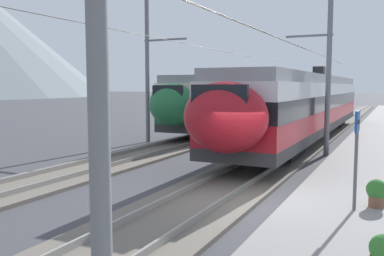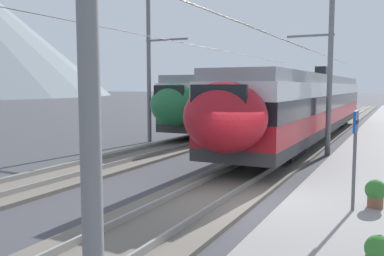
% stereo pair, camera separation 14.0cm
% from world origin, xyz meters
% --- Properties ---
extents(ground_plane, '(400.00, 400.00, 0.00)m').
position_xyz_m(ground_plane, '(0.00, 0.00, 0.00)').
color(ground_plane, '#424247').
extents(track_near, '(120.00, 3.00, 0.28)m').
position_xyz_m(track_near, '(0.00, 1.21, 0.07)').
color(track_near, '#6B6359').
rests_on(track_near, ground).
extents(track_far, '(120.00, 3.00, 0.28)m').
position_xyz_m(track_far, '(0.00, 7.03, 0.07)').
color(track_far, '#6B6359').
rests_on(track_far, ground).
extents(train_near_platform, '(26.96, 3.04, 4.27)m').
position_xyz_m(train_near_platform, '(14.14, 1.21, 2.23)').
color(train_near_platform, '#2D2D30').
rests_on(train_near_platform, track_near).
extents(train_far_track, '(27.18, 2.93, 4.27)m').
position_xyz_m(train_far_track, '(21.49, 7.03, 2.23)').
color(train_far_track, '#2D2D30').
rests_on(train_far_track, track_far).
extents(catenary_mast_mid, '(42.65, 2.17, 8.17)m').
position_xyz_m(catenary_mast_mid, '(9.71, -0.53, 4.21)').
color(catenary_mast_mid, slate).
rests_on(catenary_mast_mid, ground).
extents(catenary_mast_far_side, '(42.65, 2.66, 8.34)m').
position_xyz_m(catenary_mast_far_side, '(10.00, 9.22, 4.32)').
color(catenary_mast_far_side, slate).
rests_on(catenary_mast_far_side, ground).
extents(platform_sign, '(0.70, 0.08, 2.37)m').
position_xyz_m(platform_sign, '(-0.24, -2.76, 2.04)').
color(platform_sign, '#59595B').
rests_on(platform_sign, platform_slab).
extents(potted_plant_platform_edge, '(0.50, 0.50, 0.69)m').
position_xyz_m(potted_plant_platform_edge, '(0.25, -3.22, 0.69)').
color(potted_plant_platform_edge, brown).
rests_on(potted_plant_platform_edge, platform_slab).
extents(potted_plant_by_shelter, '(0.43, 0.43, 0.67)m').
position_xyz_m(potted_plant_by_shelter, '(-3.82, -3.48, 0.67)').
color(potted_plant_by_shelter, brown).
rests_on(potted_plant_by_shelter, platform_slab).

